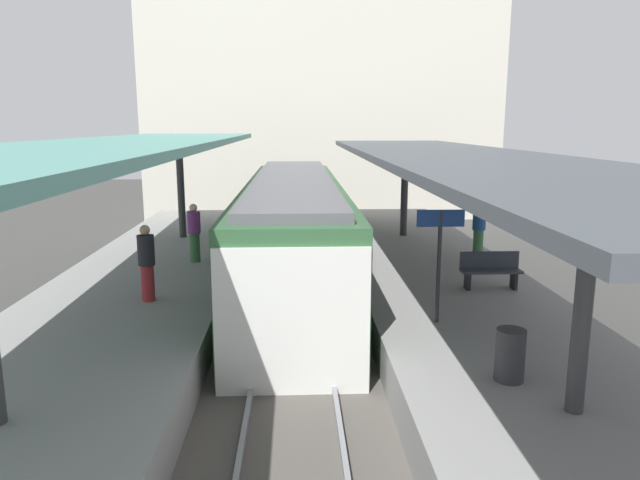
% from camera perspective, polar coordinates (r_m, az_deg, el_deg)
% --- Properties ---
extents(ground_plane, '(80.00, 80.00, 0.00)m').
position_cam_1_polar(ground_plane, '(12.87, -2.63, -10.54)').
color(ground_plane, '#383835').
extents(platform_left, '(4.40, 28.00, 1.00)m').
position_cam_1_polar(platform_left, '(13.27, -19.47, -8.21)').
color(platform_left, gray).
rests_on(platform_left, ground_plane).
extents(platform_right, '(4.40, 28.00, 1.00)m').
position_cam_1_polar(platform_right, '(13.22, 14.22, -7.97)').
color(platform_right, gray).
rests_on(platform_right, ground_plane).
extents(track_ballast, '(3.20, 28.00, 0.20)m').
position_cam_1_polar(track_ballast, '(12.83, -2.63, -10.13)').
color(track_ballast, '#4C4742').
rests_on(track_ballast, ground_plane).
extents(rail_near_side, '(0.08, 28.00, 0.14)m').
position_cam_1_polar(rail_near_side, '(12.79, -5.91, -9.42)').
color(rail_near_side, slate).
rests_on(rail_near_side, track_ballast).
extents(rail_far_side, '(0.08, 28.00, 0.14)m').
position_cam_1_polar(rail_far_side, '(12.78, 0.63, -9.38)').
color(rail_far_side, slate).
rests_on(rail_far_side, track_ballast).
extents(commuter_train, '(2.78, 14.97, 3.10)m').
position_cam_1_polar(commuter_train, '(17.04, -2.62, 0.97)').
color(commuter_train, '#2D5633').
rests_on(commuter_train, track_ballast).
extents(canopy_left, '(4.18, 21.00, 3.43)m').
position_cam_1_polar(canopy_left, '(13.90, -18.83, 8.71)').
color(canopy_left, '#333335').
rests_on(canopy_left, platform_left).
extents(canopy_right, '(4.18, 21.00, 3.14)m').
position_cam_1_polar(canopy_right, '(13.87, 13.29, 7.84)').
color(canopy_right, '#333335').
rests_on(canopy_right, platform_right).
extents(platform_bench, '(1.40, 0.41, 0.86)m').
position_cam_1_polar(platform_bench, '(14.14, 16.42, -2.75)').
color(platform_bench, black).
rests_on(platform_bench, platform_right).
extents(platform_sign, '(0.90, 0.08, 2.21)m').
position_cam_1_polar(platform_sign, '(11.23, 11.71, -0.04)').
color(platform_sign, '#262628').
rests_on(platform_sign, platform_right).
extents(litter_bin, '(0.44, 0.44, 0.80)m').
position_cam_1_polar(litter_bin, '(9.28, 18.20, -10.71)').
color(litter_bin, '#2D2D30').
rests_on(litter_bin, platform_right).
extents(passenger_near_bench, '(0.36, 0.36, 1.68)m').
position_cam_1_polar(passenger_near_bench, '(13.06, -16.70, -2.08)').
color(passenger_near_bench, maroon).
rests_on(passenger_near_bench, platform_left).
extents(passenger_mid_platform, '(0.36, 0.36, 1.64)m').
position_cam_1_polar(passenger_mid_platform, '(16.49, -12.28, 0.78)').
color(passenger_mid_platform, '#386B3D').
rests_on(passenger_mid_platform, platform_left).
extents(passenger_far_end, '(0.36, 0.36, 1.69)m').
position_cam_1_polar(passenger_far_end, '(16.75, 15.36, 0.91)').
color(passenger_far_end, '#386B3D').
rests_on(passenger_far_end, platform_right).
extents(station_building_backdrop, '(18.00, 6.00, 11.00)m').
position_cam_1_polar(station_building_backdrop, '(31.98, 0.11, 12.60)').
color(station_building_backdrop, beige).
rests_on(station_building_backdrop, ground_plane).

